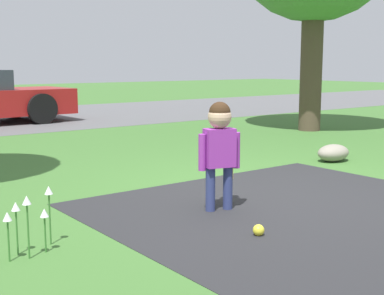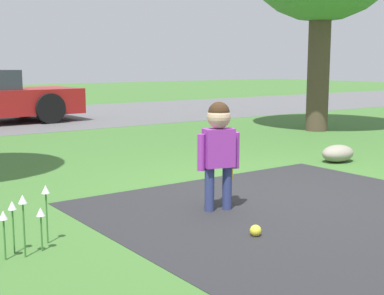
% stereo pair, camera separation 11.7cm
% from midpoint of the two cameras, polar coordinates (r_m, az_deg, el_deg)
% --- Properties ---
extents(ground_plane, '(60.00, 60.00, 0.00)m').
position_cam_midpoint_polar(ground_plane, '(5.51, 9.79, -4.89)').
color(ground_plane, '#3D6B2D').
extents(street_strip, '(40.00, 6.00, 0.01)m').
position_cam_midpoint_polar(street_strip, '(13.41, -19.18, 2.86)').
color(street_strip, '#59595B').
rests_on(street_strip, ground).
extents(child, '(0.39, 0.22, 0.98)m').
position_cam_midpoint_polar(child, '(4.71, 3.57, 0.73)').
color(child, navy).
rests_on(child, ground).
extents(baseball_bat, '(0.08, 0.08, 0.55)m').
position_cam_midpoint_polar(baseball_bat, '(5.03, 4.65, -1.98)').
color(baseball_bat, yellow).
rests_on(baseball_bat, ground).
extents(sports_ball, '(0.09, 0.09, 0.09)m').
position_cam_midpoint_polar(sports_ball, '(4.16, 7.60, -8.78)').
color(sports_ball, yellow).
rests_on(sports_ball, ground).
extents(flower_bed, '(0.42, 0.25, 0.44)m').
position_cam_midpoint_polar(flower_bed, '(3.86, -16.51, -6.26)').
color(flower_bed, '#38702D').
rests_on(flower_bed, ground).
extents(edging_rock, '(0.50, 0.34, 0.23)m').
position_cam_midpoint_polar(edging_rock, '(7.44, 15.72, -0.61)').
color(edging_rock, gray).
rests_on(edging_rock, ground).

